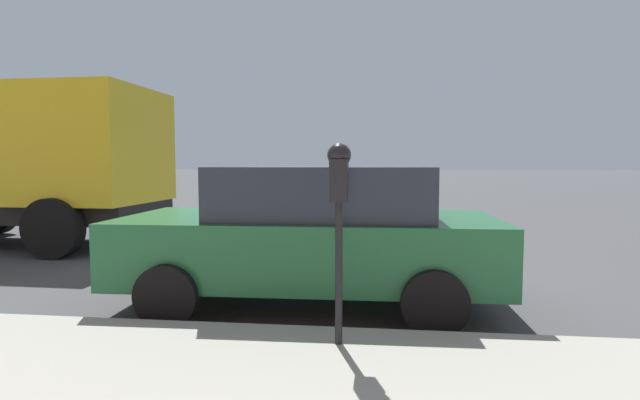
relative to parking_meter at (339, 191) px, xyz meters
The scene contains 3 objects.
ground_plane 3.00m from the parking_meter, 10.07° to the left, with size 220.00×220.00×0.00m, color #424244.
parking_meter is the anchor object (origin of this frame).
car_green 1.85m from the parking_meter, 14.42° to the left, with size 2.23×4.25×1.59m.
Camera 1 is at (-6.54, -0.79, 1.64)m, focal length 28.00 mm.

